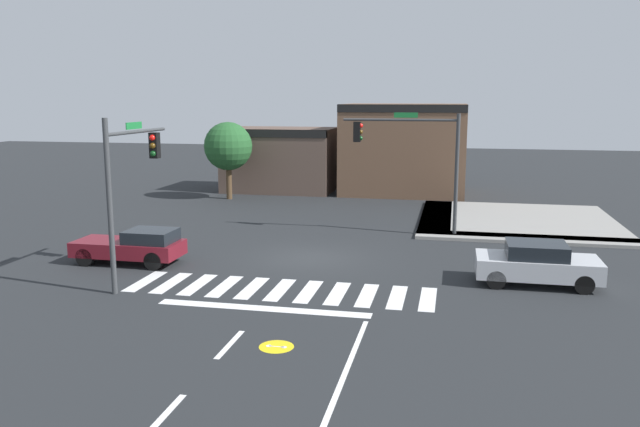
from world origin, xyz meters
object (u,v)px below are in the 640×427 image
(traffic_signal_northeast, at_px, (412,150))
(roadside_tree, at_px, (228,147))
(car_maroon, at_px, (133,246))
(car_silver, at_px, (537,263))
(traffic_signal_southwest, at_px, (131,172))

(traffic_signal_northeast, distance_m, roadside_tree, 14.95)
(car_maroon, xyz_separation_m, car_silver, (15.19, 0.26, 0.05))
(car_maroon, height_order, car_silver, car_silver)
(traffic_signal_northeast, height_order, roadside_tree, traffic_signal_northeast)
(traffic_signal_southwest, xyz_separation_m, roadside_tree, (-3.21, 18.56, -0.56))
(traffic_signal_northeast, relative_size, car_maroon, 1.37)
(traffic_signal_northeast, height_order, car_silver, traffic_signal_northeast)
(traffic_signal_southwest, distance_m, roadside_tree, 18.84)
(traffic_signal_northeast, height_order, traffic_signal_southwest, traffic_signal_southwest)
(traffic_signal_southwest, xyz_separation_m, car_maroon, (-1.29, 2.29, -3.22))
(car_maroon, height_order, roadside_tree, roadside_tree)
(car_maroon, distance_m, car_silver, 15.20)
(car_silver, relative_size, roadside_tree, 0.84)
(traffic_signal_southwest, distance_m, car_silver, 14.48)
(traffic_signal_southwest, bearing_deg, car_silver, -79.63)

